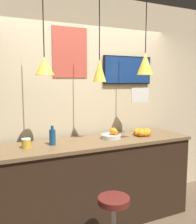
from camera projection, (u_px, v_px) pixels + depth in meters
name	position (u px, v px, depth m)	size (l,w,h in m)	color
back_wall	(84.00, 105.00, 3.40)	(8.00, 0.06, 2.90)	beige
service_counter	(98.00, 181.00, 3.12)	(2.39, 0.66, 1.05)	black
bar_stool	(114.00, 219.00, 2.47)	(0.37, 0.37, 0.64)	#B7B7BC
fruit_bowl	(112.00, 134.00, 3.15)	(0.25, 0.25, 0.14)	beige
orange_pile	(143.00, 132.00, 3.33)	(0.28, 0.24, 0.09)	orange
juice_bottle	(52.00, 137.00, 2.82)	(0.07, 0.07, 0.22)	navy
spread_jar	(26.00, 143.00, 2.71)	(0.10, 0.10, 0.10)	gold
pendant_lamp_left	(44.00, 65.00, 2.63)	(0.21, 0.21, 0.97)	black
pendant_lamp_middle	(99.00, 70.00, 2.91)	(0.16, 0.16, 1.04)	black
pendant_lamp_right	(145.00, 64.00, 3.17)	(0.21, 0.21, 0.95)	black
mounted_tv	(128.00, 70.00, 3.56)	(0.76, 0.04, 0.39)	black
hanging_menu_board	(140.00, 95.00, 2.94)	(0.24, 0.01, 0.17)	white
wall_poster	(70.00, 52.00, 3.19)	(0.47, 0.01, 0.64)	#C64C3D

